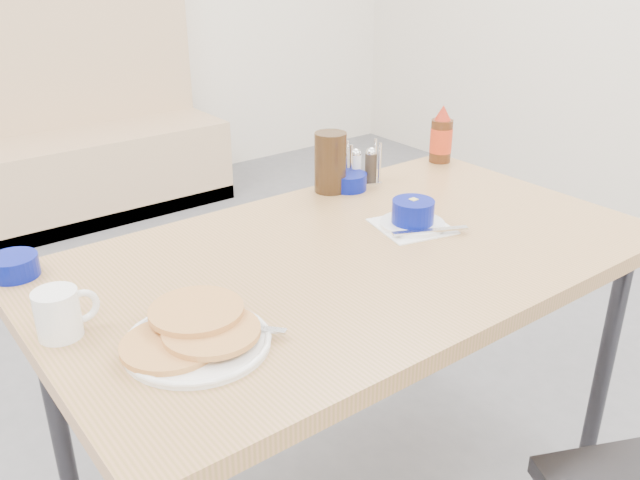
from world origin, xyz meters
TOP-DOWN VIEW (x-y plane):
  - booth_bench at (0.00, 2.78)m, footprint 1.90×0.56m
  - dining_table at (0.00, 0.25)m, footprint 1.40×0.80m
  - pancake_plate at (-0.46, 0.13)m, footprint 0.27×0.26m
  - coffee_mug at (-0.64, 0.30)m, footprint 0.12×0.08m
  - grits_setting at (0.20, 0.27)m, footprint 0.20×0.21m
  - creamer_bowl at (-0.64, 0.59)m, footprint 0.10×0.10m
  - butter_bowl at (0.25, 0.57)m, footprint 0.10×0.10m
  - amber_tumbler at (0.20, 0.59)m, footprint 0.11×0.11m
  - condiment_caddy at (0.32, 0.59)m, footprint 0.12×0.09m
  - syrup_bottle at (0.64, 0.59)m, footprint 0.07×0.07m
  - sugar_wrapper at (-0.41, 0.20)m, footprint 0.05×0.04m

SIDE VIEW (x-z plane):
  - booth_bench at x=0.00m, z-range -0.26..0.96m
  - dining_table at x=0.00m, z-range 0.32..1.08m
  - sugar_wrapper at x=-0.41m, z-range 0.76..0.76m
  - pancake_plate at x=-0.46m, z-range 0.76..0.80m
  - creamer_bowl at x=-0.64m, z-range 0.76..0.80m
  - butter_bowl at x=0.25m, z-range 0.76..0.81m
  - grits_setting at x=0.20m, z-range 0.75..0.83m
  - condiment_caddy at x=0.32m, z-range 0.74..0.86m
  - coffee_mug at x=-0.64m, z-range 0.76..0.85m
  - syrup_bottle at x=0.64m, z-range 0.75..0.93m
  - amber_tumbler at x=0.20m, z-range 0.76..0.93m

